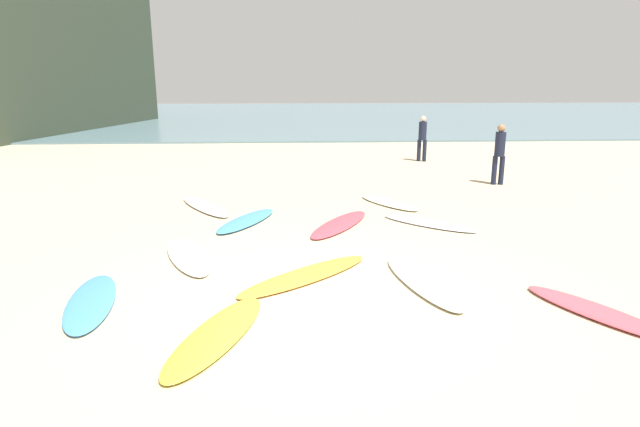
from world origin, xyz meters
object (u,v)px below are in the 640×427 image
(surfboard_0, at_px, (340,224))
(beachgoer_near, at_px, (500,151))
(surfboard_1, at_px, (247,220))
(surfboard_9, at_px, (91,302))
(surfboard_8, at_px, (598,312))
(surfboard_10, at_px, (205,206))
(surfboard_2, at_px, (188,257))
(surfboard_6, at_px, (389,203))
(surfboard_4, at_px, (422,282))
(beachgoer_mid, at_px, (422,136))
(surfboard_3, at_px, (306,275))
(surfboard_5, at_px, (217,335))
(surfboard_7, at_px, (428,223))

(surfboard_0, relative_size, beachgoer_near, 1.40)
(surfboard_1, distance_m, surfboard_9, 4.35)
(surfboard_8, distance_m, surfboard_10, 8.35)
(surfboard_1, relative_size, surfboard_8, 1.06)
(surfboard_1, height_order, surfboard_2, surfboard_1)
(surfboard_6, bearing_deg, surfboard_4, -125.14)
(surfboard_10, relative_size, beachgoer_mid, 1.49)
(surfboard_9, bearing_deg, surfboard_3, -175.40)
(surfboard_5, height_order, surfboard_7, surfboard_5)
(surfboard_1, distance_m, surfboard_3, 3.38)
(surfboard_2, height_order, surfboard_10, surfboard_10)
(surfboard_5, bearing_deg, beachgoer_near, -107.83)
(surfboard_5, relative_size, surfboard_9, 1.08)
(surfboard_3, bearing_deg, surfboard_0, -56.22)
(surfboard_3, relative_size, surfboard_10, 1.03)
(surfboard_8, distance_m, beachgoer_near, 8.65)
(surfboard_8, xyz_separation_m, beachgoer_near, (1.95, 8.37, 0.89))
(surfboard_1, relative_size, surfboard_6, 1.10)
(surfboard_4, xyz_separation_m, beachgoer_mid, (2.83, 11.65, 0.85))
(surfboard_3, relative_size, beachgoer_near, 1.48)
(surfboard_6, bearing_deg, surfboard_9, -162.42)
(surfboard_0, xyz_separation_m, surfboard_8, (2.86, -4.32, 0.01))
(beachgoer_mid, bearing_deg, beachgoer_near, -55.35)
(surfboard_6, bearing_deg, beachgoer_near, 2.65)
(surfboard_2, relative_size, surfboard_9, 1.04)
(surfboard_3, relative_size, surfboard_8, 1.24)
(surfboard_7, distance_m, beachgoer_near, 5.14)
(surfboard_3, relative_size, beachgoer_mid, 1.54)
(surfboard_0, relative_size, surfboard_1, 1.11)
(surfboard_7, xyz_separation_m, surfboard_9, (-5.42, -3.62, 0.00))
(surfboard_5, height_order, surfboard_6, surfboard_6)
(surfboard_5, xyz_separation_m, beachgoer_near, (6.65, 8.71, 0.90))
(surfboard_7, bearing_deg, surfboard_0, -48.79)
(beachgoer_near, bearing_deg, surfboard_8, -96.14)
(surfboard_2, xyz_separation_m, surfboard_3, (1.91, -0.95, -0.01))
(surfboard_4, xyz_separation_m, surfboard_10, (-3.87, 4.86, 0.00))
(surfboard_3, bearing_deg, surfboard_1, -21.44)
(surfboard_2, xyz_separation_m, surfboard_6, (4.02, 3.69, -0.00))
(surfboard_1, height_order, surfboard_8, surfboard_1)
(surfboard_4, xyz_separation_m, beachgoer_near, (3.91, 7.25, 0.89))
(surfboard_7, bearing_deg, beachgoer_mid, -150.64)
(surfboard_6, distance_m, surfboard_9, 7.36)
(beachgoer_mid, bearing_deg, surfboard_10, -113.71)
(surfboard_5, relative_size, surfboard_7, 1.04)
(surfboard_2, height_order, surfboard_4, surfboard_4)
(surfboard_4, bearing_deg, surfboard_7, -118.01)
(surfboard_4, height_order, surfboard_6, surfboard_4)
(surfboard_7, height_order, beachgoer_mid, beachgoer_mid)
(surfboard_3, bearing_deg, surfboard_4, -143.22)
(surfboard_5, bearing_deg, surfboard_2, -53.57)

